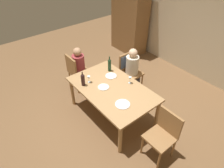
% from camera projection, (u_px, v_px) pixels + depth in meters
% --- Properties ---
extents(ground_plane, '(10.00, 10.00, 0.00)m').
position_uv_depth(ground_plane, '(112.00, 114.00, 4.36)').
color(ground_plane, brown).
extents(rear_room_partition, '(6.40, 0.12, 2.70)m').
position_uv_depth(rear_room_partition, '(199.00, 24.00, 4.89)').
color(rear_room_partition, beige).
rests_on(rear_room_partition, ground_plane).
extents(armoire_cabinet, '(1.18, 0.62, 2.18)m').
position_uv_depth(armoire_cabinet, '(130.00, 17.00, 6.04)').
color(armoire_cabinet, brown).
rests_on(armoire_cabinet, ground_plane).
extents(dining_table, '(1.76, 1.09, 0.73)m').
position_uv_depth(dining_table, '(112.00, 91.00, 3.96)').
color(dining_table, '#A87F51').
rests_on(dining_table, ground_plane).
extents(chair_far_left, '(0.46, 0.44, 0.92)m').
position_uv_depth(chair_far_left, '(128.00, 67.00, 4.78)').
color(chair_far_left, olive).
rests_on(chair_far_left, ground_plane).
extents(chair_left_end, '(0.44, 0.44, 0.92)m').
position_uv_depth(chair_left_end, '(76.00, 70.00, 4.77)').
color(chair_left_end, olive).
rests_on(chair_left_end, ground_plane).
extents(chair_right_end, '(0.44, 0.44, 0.92)m').
position_uv_depth(chair_right_end, '(164.00, 132.00, 3.31)').
color(chair_right_end, olive).
rests_on(chair_right_end, ground_plane).
extents(person_woman_host, '(0.34, 0.30, 1.12)m').
position_uv_depth(person_woman_host, '(133.00, 67.00, 4.65)').
color(person_woman_host, '#33333D').
rests_on(person_woman_host, ground_plane).
extents(person_man_bearded, '(0.29, 0.33, 1.09)m').
position_uv_depth(person_man_bearded, '(80.00, 65.00, 4.76)').
color(person_man_bearded, '#33333D').
rests_on(person_man_bearded, ground_plane).
extents(wine_bottle_tall_green, '(0.08, 0.08, 0.31)m').
position_uv_depth(wine_bottle_tall_green, '(83.00, 79.00, 3.91)').
color(wine_bottle_tall_green, black).
rests_on(wine_bottle_tall_green, dining_table).
extents(wine_bottle_dark_red, '(0.07, 0.07, 0.35)m').
position_uv_depth(wine_bottle_dark_red, '(110.00, 65.00, 4.30)').
color(wine_bottle_dark_red, '#19381E').
rests_on(wine_bottle_dark_red, dining_table).
extents(wine_glass_near_left, '(0.07, 0.07, 0.15)m').
position_uv_depth(wine_glass_near_left, '(130.00, 79.00, 3.98)').
color(wine_glass_near_left, silver).
rests_on(wine_glass_near_left, dining_table).
extents(wine_glass_centre, '(0.07, 0.07, 0.15)m').
position_uv_depth(wine_glass_centre, '(89.00, 78.00, 4.00)').
color(wine_glass_centre, silver).
rests_on(wine_glass_centre, dining_table).
extents(dinner_plate_host, '(0.27, 0.27, 0.01)m').
position_uv_depth(dinner_plate_host, '(123.00, 104.00, 3.54)').
color(dinner_plate_host, white).
rests_on(dinner_plate_host, dining_table).
extents(dinner_plate_guest_left, '(0.22, 0.22, 0.01)m').
position_uv_depth(dinner_plate_guest_left, '(103.00, 87.00, 3.93)').
color(dinner_plate_guest_left, silver).
rests_on(dinner_plate_guest_left, dining_table).
extents(dinner_plate_guest_right, '(0.24, 0.24, 0.01)m').
position_uv_depth(dinner_plate_guest_right, '(111.00, 76.00, 4.23)').
color(dinner_plate_guest_right, white).
rests_on(dinner_plate_guest_right, dining_table).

